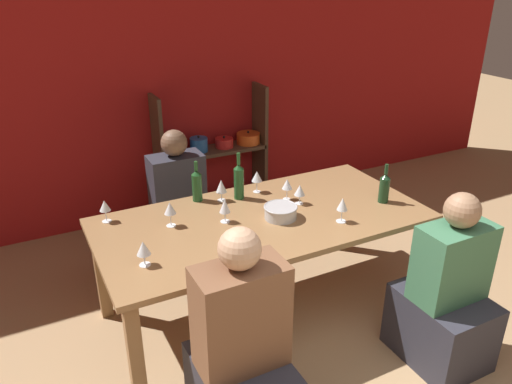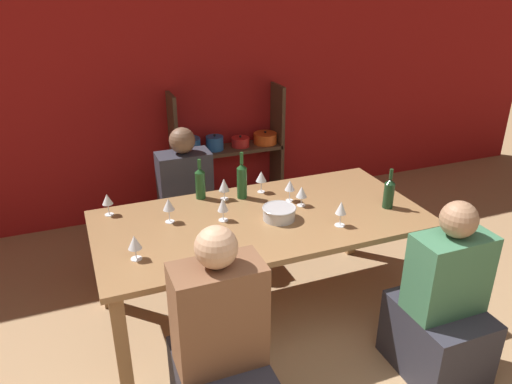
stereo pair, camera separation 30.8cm
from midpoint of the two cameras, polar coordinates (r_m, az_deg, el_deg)
wall_back_red at (r=4.94m, az=-7.33°, el=12.53°), size 8.80×0.06×2.70m
shelf_unit at (r=5.13m, az=-1.33°, el=3.12°), size 1.13×0.30×1.27m
dining_table at (r=3.47m, az=3.15°, el=-4.18°), size 2.26×1.10×0.78m
mixing_bowl at (r=3.40m, az=5.26°, el=-2.41°), size 0.23×0.23×0.09m
wine_bottle_green at (r=3.67m, az=-4.02°, el=1.03°), size 0.07×0.07×0.31m
wine_bottle_dark at (r=3.69m, az=17.29°, el=-0.11°), size 0.08×0.08×0.29m
wine_bottle_amber at (r=3.66m, az=0.78°, el=1.32°), size 0.07×0.07×0.36m
wine_glass_red_a at (r=3.34m, az=-1.19°, el=-1.58°), size 0.07×0.07×0.17m
wine_glass_white_a at (r=3.76m, az=2.94°, el=1.69°), size 0.08×0.08×0.17m
wine_glass_white_b at (r=2.96m, az=-10.83°, el=-5.81°), size 0.08×0.08×0.16m
wine_glass_white_c at (r=3.64m, az=-1.27°, el=0.71°), size 0.08×0.08×0.17m
wine_glass_red_b at (r=3.64m, az=6.31°, el=0.65°), size 0.08×0.08×0.16m
wine_glass_red_c at (r=3.34m, az=-7.39°, el=-1.55°), size 0.08×0.08×0.17m
wine_glass_white_d at (r=3.52m, az=-14.27°, el=-0.94°), size 0.07×0.07×0.16m
wine_glass_empty_a at (r=3.34m, az=12.31°, el=-1.90°), size 0.07×0.07×0.18m
wine_glass_white_e at (r=3.58m, az=7.69°, el=-0.10°), size 0.08×0.08×0.15m
person_near_a at (r=2.77m, az=-0.73°, el=-18.93°), size 0.46×0.57×1.26m
person_far_a at (r=4.21m, az=-5.83°, el=-2.79°), size 0.43×0.53×1.21m
person_near_b at (r=3.37m, az=22.93°, el=-12.81°), size 0.46×0.57×1.18m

